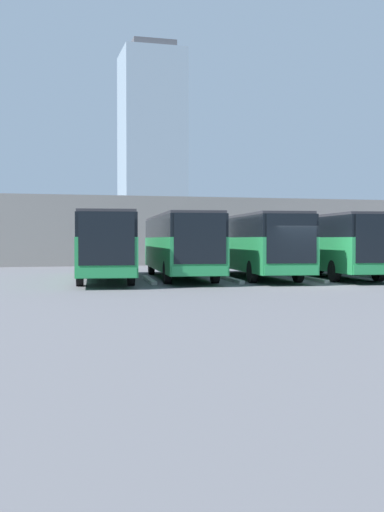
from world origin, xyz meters
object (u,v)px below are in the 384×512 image
object	(u,v)px
bus_1	(327,243)
bus_4	(104,243)
bus_0	(382,243)
bus_3	(180,243)
bus_2	(254,243)

from	to	relation	value
bus_1	bus_4	size ratio (longest dim) A/B	1.00
bus_0	bus_3	world-z (taller)	same
bus_0	bus_3	xyz separation A→B (m)	(11.37, 0.10, 0.00)
bus_2	bus_4	xyz separation A→B (m)	(7.58, -0.01, 0.00)
bus_1	bus_4	distance (m)	11.38
bus_1	bus_3	world-z (taller)	same
bus_2	bus_3	bearing A→B (deg)	0.27
bus_1	bus_4	bearing A→B (deg)	3.82
bus_2	bus_4	bearing A→B (deg)	5.99
bus_3	bus_4	world-z (taller)	same
bus_0	bus_3	bearing A→B (deg)	6.54
bus_3	bus_4	xyz separation A→B (m)	(3.79, 0.38, 0.00)
bus_4	bus_3	bearing A→B (deg)	-168.28
bus_3	bus_4	distance (m)	3.81
bus_0	bus_1	distance (m)	3.90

